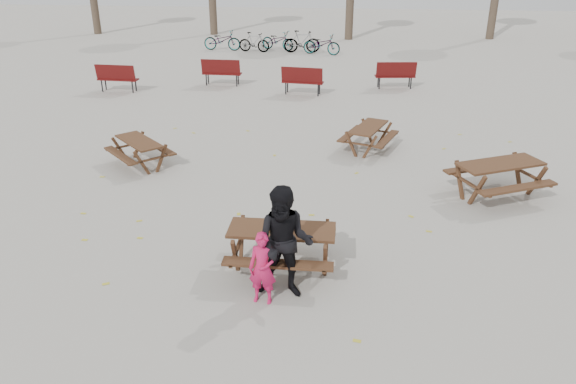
# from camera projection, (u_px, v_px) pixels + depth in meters

# --- Properties ---
(ground) EXTENTS (80.00, 80.00, 0.00)m
(ground) POSITION_uv_depth(u_px,v_px,m) (282.00, 268.00, 9.73)
(ground) COLOR gray
(ground) RESTS_ON ground
(main_picnic_table) EXTENTS (1.80, 1.45, 0.78)m
(main_picnic_table) POSITION_uv_depth(u_px,v_px,m) (282.00, 238.00, 9.49)
(main_picnic_table) COLOR #392214
(main_picnic_table) RESTS_ON ground
(food_tray) EXTENTS (0.18, 0.11, 0.03)m
(food_tray) POSITION_uv_depth(u_px,v_px,m) (281.00, 230.00, 9.33)
(food_tray) COLOR white
(food_tray) RESTS_ON main_picnic_table
(bread_roll) EXTENTS (0.14, 0.06, 0.05)m
(bread_roll) POSITION_uv_depth(u_px,v_px,m) (281.00, 228.00, 9.31)
(bread_roll) COLOR tan
(bread_roll) RESTS_ON food_tray
(soda_bottle) EXTENTS (0.07, 0.07, 0.17)m
(soda_bottle) POSITION_uv_depth(u_px,v_px,m) (267.00, 230.00, 9.21)
(soda_bottle) COLOR silver
(soda_bottle) RESTS_ON main_picnic_table
(child) EXTENTS (0.46, 0.33, 1.20)m
(child) POSITION_uv_depth(u_px,v_px,m) (263.00, 268.00, 8.61)
(child) COLOR #C71851
(child) RESTS_ON ground
(adult) EXTENTS (0.95, 0.77, 1.87)m
(adult) POSITION_uv_depth(u_px,v_px,m) (285.00, 243.00, 8.65)
(adult) COLOR black
(adult) RESTS_ON ground
(picnic_table_east) EXTENTS (2.32, 2.15, 0.80)m
(picnic_table_east) POSITION_uv_depth(u_px,v_px,m) (498.00, 180.00, 12.27)
(picnic_table_east) COLOR #392214
(picnic_table_east) RESTS_ON ground
(picnic_table_north) EXTENTS (1.97, 1.97, 0.66)m
(picnic_table_north) POSITION_uv_depth(u_px,v_px,m) (140.00, 153.00, 14.00)
(picnic_table_north) COLOR #392214
(picnic_table_north) RESTS_ON ground
(picnic_table_far) EXTENTS (1.69, 1.87, 0.66)m
(picnic_table_far) POSITION_uv_depth(u_px,v_px,m) (368.00, 138.00, 15.05)
(picnic_table_far) COLOR #392214
(picnic_table_far) RESTS_ON ground
(park_bench_row) EXTENTS (11.86, 2.20, 1.03)m
(park_bench_row) POSITION_uv_depth(u_px,v_px,m) (260.00, 76.00, 21.03)
(park_bench_row) COLOR #5A1212
(park_bench_row) RESTS_ON ground
(bicycle_row) EXTENTS (7.05, 2.20, 1.08)m
(bicycle_row) POSITION_uv_depth(u_px,v_px,m) (275.00, 42.00, 28.13)
(bicycle_row) COLOR black
(bicycle_row) RESTS_ON ground
(fallen_leaves) EXTENTS (11.00, 11.00, 0.01)m
(fallen_leaves) POSITION_uv_depth(u_px,v_px,m) (319.00, 207.00, 11.95)
(fallen_leaves) COLOR gold
(fallen_leaves) RESTS_ON ground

